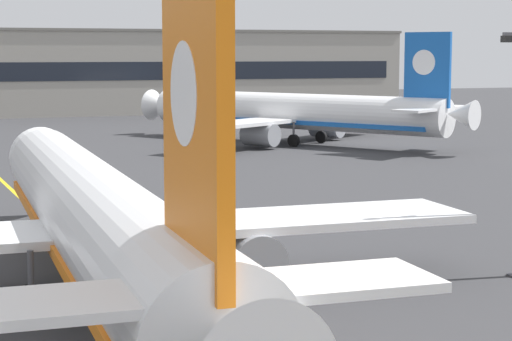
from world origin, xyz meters
name	(u,v)px	position (x,y,z in m)	size (l,w,h in m)	color
taxiway_centreline	(56,231)	(0.00, 30.00, 0.00)	(0.30, 180.00, 0.01)	yellow
airliner_foreground	(94,216)	(-0.61, 14.57, 3.37)	(32.11, 41.47, 11.65)	white
airliner_background	(294,112)	(30.80, 71.12, 3.36)	(29.40, 36.43, 11.61)	white
safety_cone_by_nose_gear	(74,220)	(1.23, 31.42, 0.26)	(0.44, 0.44, 0.55)	orange
terminal_building	(18,72)	(8.13, 127.17, 6.63)	(125.24, 12.40, 13.25)	#9E998E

